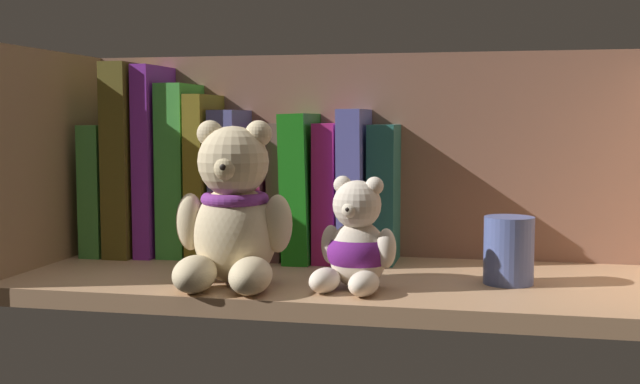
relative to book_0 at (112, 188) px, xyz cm
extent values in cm
cube|color=#A87F5B|center=(33.50, -10.90, -9.51)|extent=(72.85, 28.37, 2.00)
cube|color=#845A47|center=(33.50, 3.88, 3.58)|extent=(75.25, 1.20, 28.19)
cube|color=#A87F5B|center=(-3.73, -10.90, 3.58)|extent=(1.60, 30.77, 28.19)
cube|color=#449842|center=(0.00, 0.00, 0.00)|extent=(2.85, 14.04, 17.03)
cube|color=brown|center=(3.58, 0.00, 3.98)|extent=(3.40, 14.42, 24.98)
cube|color=purple|center=(6.87, 0.00, 3.81)|extent=(2.27, 12.67, 24.66)
cube|color=green|center=(10.26, 0.00, 2.65)|extent=(3.60, 11.07, 22.32)
cube|color=olive|center=(13.70, 0.00, 1.94)|extent=(2.36, 12.13, 20.91)
cube|color=#5D60AD|center=(17.02, 0.00, 0.96)|extent=(3.37, 10.27, 18.96)
cube|color=#862252|center=(20.79, 0.00, -0.59)|extent=(3.28, 12.05, 15.84)
cube|color=brown|center=(23.74, 0.00, 0.13)|extent=(1.70, 9.85, 17.28)
cube|color=#1B8119|center=(26.69, 0.00, 0.71)|extent=(3.82, 13.45, 18.54)
cube|color=#C2226F|center=(30.16, 0.00, 0.13)|extent=(2.75, 11.18, 17.28)
cube|color=#5E62C2|center=(33.42, 0.00, 0.99)|extent=(3.09, 13.70, 19.03)
cube|color=#256860|center=(36.98, 0.00, 0.05)|extent=(3.30, 9.27, 17.13)
ellipsoid|color=beige|center=(23.07, -17.54, -3.14)|extent=(9.14, 8.38, 10.75)
sphere|color=beige|center=(23.10, -18.07, 4.77)|extent=(7.64, 7.64, 7.64)
sphere|color=beige|center=(20.40, -17.69, 7.75)|extent=(2.87, 2.87, 2.87)
sphere|color=beige|center=(25.75, -17.39, 7.75)|extent=(2.87, 2.87, 2.87)
sphere|color=beige|center=(23.25, -20.78, 4.31)|extent=(2.87, 2.87, 2.87)
sphere|color=black|center=(23.31, -21.78, 4.38)|extent=(1.00, 1.00, 1.00)
ellipsoid|color=beige|center=(20.40, -22.80, -6.60)|extent=(4.69, 7.39, 3.82)
ellipsoid|color=beige|center=(26.31, -22.47, -6.60)|extent=(4.69, 7.39, 3.82)
ellipsoid|color=beige|center=(18.27, -18.34, -1.80)|extent=(3.27, 3.27, 6.21)
ellipsoid|color=beige|center=(27.93, -17.81, -1.80)|extent=(3.27, 3.27, 6.21)
torus|color=#7C318F|center=(23.07, -17.54, 0.73)|extent=(7.34, 7.34, 1.38)
ellipsoid|color=beige|center=(36.49, -17.14, -4.91)|extent=(6.13, 5.62, 7.21)
sphere|color=beige|center=(36.42, -17.49, 0.39)|extent=(5.12, 5.12, 5.12)
sphere|color=beige|center=(34.74, -16.76, 2.39)|extent=(1.92, 1.92, 1.92)
sphere|color=beige|center=(38.24, -17.51, 2.39)|extent=(1.92, 1.92, 1.92)
sphere|color=beige|center=(36.04, -19.27, 0.08)|extent=(1.92, 1.92, 1.92)
sphere|color=black|center=(35.90, -19.92, 0.13)|extent=(0.67, 0.67, 0.67)
ellipsoid|color=beige|center=(33.84, -20.07, -7.23)|extent=(3.82, 5.30, 2.56)
ellipsoid|color=beige|center=(37.72, -20.90, -7.23)|extent=(3.82, 5.30, 2.56)
ellipsoid|color=beige|center=(33.24, -16.81, -4.01)|extent=(2.47, 2.47, 4.16)
ellipsoid|color=beige|center=(39.59, -18.16, -4.01)|extent=(2.47, 2.47, 4.16)
ellipsoid|color=#641C76|center=(36.49, -17.14, -4.73)|extent=(6.63, 6.13, 5.04)
cylinder|color=#4C5B99|center=(52.07, -11.47, -4.85)|extent=(5.38, 5.38, 7.32)
camera|label=1|loc=(50.23, -100.06, 9.26)|focal=45.27mm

